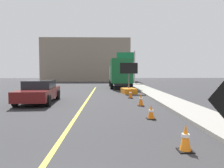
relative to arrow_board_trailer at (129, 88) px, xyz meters
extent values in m
cube|color=gray|center=(2.09, -10.87, -0.41)|extent=(1.81, 48.00, 0.14)
cube|color=yellow|center=(-3.29, -10.87, -0.48)|extent=(0.14, 36.00, 0.01)
cube|color=orange|center=(0.00, 0.00, -0.26)|extent=(1.35, 1.94, 0.45)
cylinder|color=#4C4C4C|center=(0.00, 0.00, 0.62)|extent=(0.10, 0.10, 1.30)
cube|color=black|center=(0.00, 0.00, 1.74)|extent=(1.59, 0.31, 0.95)
sphere|color=yellow|center=(0.54, 0.13, 1.74)|extent=(0.09, 0.09, 0.09)
sphere|color=yellow|center=(0.24, 0.09, 1.74)|extent=(0.09, 0.09, 0.09)
sphere|color=yellow|center=(-0.06, 0.04, 1.74)|extent=(0.09, 0.09, 0.09)
sphere|color=yellow|center=(-0.35, 0.00, 1.74)|extent=(0.09, 0.09, 0.09)
sphere|color=yellow|center=(-0.52, -0.03, 1.92)|extent=(0.09, 0.09, 0.09)
sphere|color=yellow|center=(-0.52, -0.03, 1.56)|extent=(0.09, 0.09, 0.09)
cube|color=black|center=(-0.36, 6.71, 0.09)|extent=(1.67, 7.51, 0.25)
cube|color=silver|center=(-0.40, 9.40, 1.17)|extent=(2.28, 2.13, 1.90)
cube|color=#14592D|center=(-0.35, 5.56, 1.52)|extent=(2.32, 5.12, 2.61)
cylinder|color=black|center=(-1.47, 9.24, -0.03)|extent=(0.29, 0.90, 0.90)
cylinder|color=black|center=(0.68, 9.27, -0.03)|extent=(0.29, 0.90, 0.90)
cylinder|color=black|center=(-1.41, 4.44, -0.03)|extent=(0.29, 0.90, 0.90)
cylinder|color=black|center=(0.74, 4.47, -0.03)|extent=(0.29, 0.90, 0.90)
cube|color=#591414|center=(-6.19, -5.43, 0.10)|extent=(2.11, 4.73, 0.60)
cube|color=black|center=(-6.20, -5.20, 0.65)|extent=(1.75, 2.17, 0.50)
cylinder|color=black|center=(-5.22, -6.92, -0.15)|extent=(0.25, 0.67, 0.66)
cylinder|color=black|center=(-7.00, -7.01, -0.15)|extent=(0.25, 0.67, 0.66)
cylinder|color=black|center=(-5.38, -3.86, -0.15)|extent=(0.25, 0.67, 0.66)
cylinder|color=black|center=(-7.16, -3.95, -0.15)|extent=(0.25, 0.67, 0.66)
cylinder|color=gray|center=(2.25, 13.35, 2.02)|extent=(0.18, 0.18, 5.00)
cube|color=#0F6033|center=(0.86, 13.46, 3.67)|extent=(2.60, 0.26, 1.30)
cube|color=white|center=(0.86, 13.50, 3.67)|extent=(1.82, 0.15, 0.18)
cube|color=gray|center=(-5.94, 24.98, 3.63)|extent=(16.92, 7.56, 8.22)
cube|color=black|center=(-0.04, -13.71, -0.47)|extent=(0.36, 0.36, 0.03)
cone|color=orange|center=(-0.04, -13.71, -0.12)|extent=(0.28, 0.28, 0.66)
cylinder|color=white|center=(-0.04, -13.71, -0.09)|extent=(0.19, 0.19, 0.08)
cube|color=black|center=(-0.14, -10.15, -0.47)|extent=(0.36, 0.36, 0.03)
cone|color=orange|center=(-0.14, -10.15, -0.17)|extent=(0.28, 0.28, 0.57)
cylinder|color=white|center=(-0.14, -10.15, -0.14)|extent=(0.19, 0.19, 0.08)
cube|color=black|center=(-0.02, -6.83, -0.47)|extent=(0.36, 0.36, 0.03)
cone|color=orange|center=(-0.02, -6.83, -0.09)|extent=(0.28, 0.28, 0.72)
cylinder|color=white|center=(-0.02, -6.83, -0.05)|extent=(0.19, 0.19, 0.08)
cube|color=black|center=(-0.22, -3.37, -0.47)|extent=(0.36, 0.36, 0.03)
cone|color=#EA5B0C|center=(-0.22, -3.37, -0.10)|extent=(0.28, 0.28, 0.69)
cylinder|color=white|center=(-0.22, -3.37, -0.07)|extent=(0.19, 0.19, 0.08)
camera|label=1|loc=(-1.97, -18.81, 1.49)|focal=34.31mm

